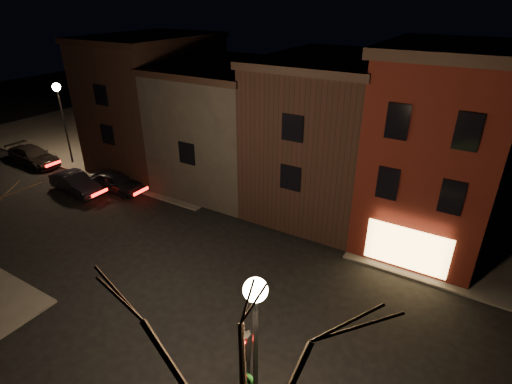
# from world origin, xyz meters

# --- Properties ---
(ground) EXTENTS (120.00, 120.00, 0.00)m
(ground) POSITION_xyz_m (0.00, 0.00, 0.00)
(ground) COLOR black
(ground) RESTS_ON ground
(sidewalk_far_left) EXTENTS (30.00, 30.00, 0.12)m
(sidewalk_far_left) POSITION_xyz_m (-20.00, 20.00, 0.06)
(sidewalk_far_left) COLOR #2D2B28
(sidewalk_far_left) RESTS_ON ground
(corner_building) EXTENTS (6.50, 8.50, 10.50)m
(corner_building) POSITION_xyz_m (8.00, 9.47, 5.40)
(corner_building) COLOR #4B130D
(corner_building) RESTS_ON ground
(row_building_a) EXTENTS (7.30, 10.30, 9.40)m
(row_building_a) POSITION_xyz_m (1.50, 10.50, 4.83)
(row_building_a) COLOR black
(row_building_a) RESTS_ON ground
(row_building_b) EXTENTS (7.80, 10.30, 8.40)m
(row_building_b) POSITION_xyz_m (-5.75, 10.50, 4.33)
(row_building_b) COLOR black
(row_building_b) RESTS_ON ground
(row_building_c) EXTENTS (7.30, 10.30, 9.90)m
(row_building_c) POSITION_xyz_m (-13.00, 10.50, 5.08)
(row_building_c) COLOR black
(row_building_c) RESTS_ON ground
(street_lamp_near) EXTENTS (0.60, 0.60, 6.48)m
(street_lamp_near) POSITION_xyz_m (6.20, -6.00, 5.18)
(street_lamp_near) COLOR black
(street_lamp_near) RESTS_ON sidewalk_near_right
(street_lamp_far) EXTENTS (0.60, 0.60, 6.48)m
(street_lamp_far) POSITION_xyz_m (-19.00, 6.20, 5.18)
(street_lamp_far) COLOR black
(street_lamp_far) RESTS_ON sidewalk_far_left
(traffic_signal) EXTENTS (0.58, 0.38, 4.05)m
(traffic_signal) POSITION_xyz_m (5.60, -5.51, 2.81)
(traffic_signal) COLOR black
(traffic_signal) RESTS_ON sidewalk_near_right
(parked_car_a) EXTENTS (4.28, 2.00, 1.42)m
(parked_car_a) POSITION_xyz_m (-11.75, 4.47, 0.71)
(parked_car_a) COLOR black
(parked_car_a) RESTS_ON ground
(parked_car_b) EXTENTS (4.49, 1.91, 1.44)m
(parked_car_b) POSITION_xyz_m (-14.01, 2.84, 0.72)
(parked_car_b) COLOR black
(parked_car_b) RESTS_ON ground
(parked_car_c) EXTENTS (5.17, 2.24, 1.48)m
(parked_car_c) POSITION_xyz_m (-21.48, 4.43, 0.74)
(parked_car_c) COLOR black
(parked_car_c) RESTS_ON ground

